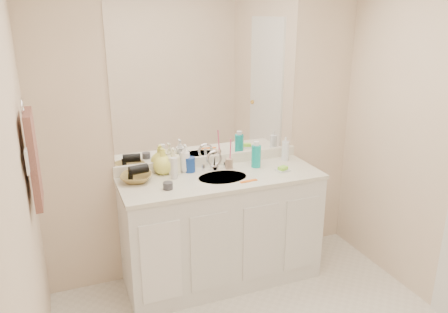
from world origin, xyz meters
TOP-DOWN VIEW (x-y plane):
  - wall_back at (0.00, 1.30)m, footprint 2.60×0.02m
  - wall_left at (-1.30, 0.00)m, footprint 0.02×2.60m
  - vanity_cabinet at (0.00, 1.02)m, footprint 1.50×0.55m
  - countertop at (0.00, 1.02)m, footprint 1.52×0.57m
  - backsplash at (0.00, 1.29)m, footprint 1.52×0.03m
  - sink_basin at (0.00, 1.00)m, footprint 0.37×0.37m
  - faucet at (0.00, 1.18)m, footprint 0.02×0.02m
  - mirror at (0.00, 1.29)m, footprint 1.48×0.01m
  - blue_mug at (-0.19, 1.20)m, footprint 0.09×0.09m
  - tan_cup at (0.12, 1.16)m, footprint 0.08×0.08m
  - toothbrush at (0.13, 1.16)m, footprint 0.01×0.04m
  - mouthwash_bottle at (0.33, 1.12)m, footprint 0.09×0.09m
  - clear_pump_bottle at (0.63, 1.18)m, footprint 0.08×0.08m
  - soap_dish at (0.48, 0.95)m, footprint 0.10×0.09m
  - green_soap at (0.48, 0.95)m, footprint 0.08×0.07m
  - orange_comb at (0.14, 0.85)m, footprint 0.14×0.04m
  - dark_jar at (-0.44, 0.93)m, footprint 0.09×0.09m
  - extra_white_bottle at (-0.34, 1.11)m, footprint 0.05×0.05m
  - soap_bottle_white at (-0.22, 1.22)m, footprint 0.09×0.09m
  - soap_bottle_cream at (-0.31, 1.23)m, footprint 0.10×0.10m
  - soap_bottle_yellow at (-0.39, 1.24)m, footprint 0.20×0.20m
  - wicker_basket at (-0.61, 1.15)m, footprint 0.29×0.29m
  - hair_dryer at (-0.59, 1.15)m, footprint 0.15×0.09m
  - towel_ring at (-1.27, 0.77)m, footprint 0.01×0.11m
  - hand_towel at (-1.25, 0.77)m, footprint 0.04×0.32m
  - switch_plate at (-1.27, 0.57)m, footprint 0.01×0.08m

SIDE VIEW (x-z plane):
  - vanity_cabinet at x=0.00m, z-range 0.00..0.85m
  - countertop at x=0.00m, z-range 0.85..0.88m
  - sink_basin at x=0.00m, z-range 0.86..0.88m
  - orange_comb at x=0.14m, z-range 0.88..0.89m
  - soap_dish at x=0.48m, z-range 0.88..0.89m
  - dark_jar at x=-0.44m, z-range 0.88..0.93m
  - green_soap at x=0.48m, z-range 0.89..0.92m
  - wicker_basket at x=-0.61m, z-range 0.88..0.94m
  - backsplash at x=0.00m, z-range 0.88..0.96m
  - tan_cup at x=0.12m, z-range 0.88..0.96m
  - faucet at x=0.00m, z-range 0.88..0.99m
  - blue_mug at x=-0.19m, z-range 0.88..0.99m
  - clear_pump_bottle at x=0.63m, z-range 0.88..1.04m
  - extra_white_bottle at x=-0.34m, z-range 0.88..1.04m
  - mouthwash_bottle at x=0.33m, z-range 0.88..1.06m
  - hair_dryer at x=-0.59m, z-range 0.94..1.00m
  - soap_bottle_yellow at x=-0.39m, z-range 0.88..1.07m
  - soap_bottle_cream at x=-0.31m, z-range 0.88..1.08m
  - soap_bottle_white at x=-0.22m, z-range 0.88..1.10m
  - toothbrush at x=0.13m, z-range 0.93..1.13m
  - wall_back at x=0.00m, z-range 0.00..2.40m
  - wall_left at x=-1.30m, z-range 0.00..2.40m
  - hand_towel at x=-1.25m, z-range 0.98..1.52m
  - switch_plate at x=-1.27m, z-range 1.24..1.36m
  - towel_ring at x=-1.27m, z-range 1.49..1.61m
  - mirror at x=0.00m, z-range 0.96..2.16m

